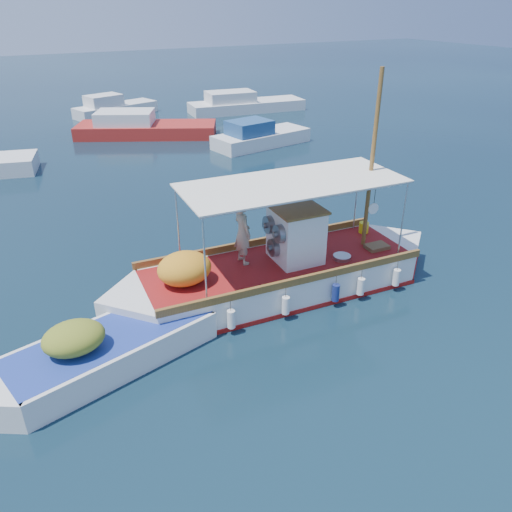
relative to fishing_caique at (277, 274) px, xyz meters
name	(u,v)px	position (x,y,z in m)	size (l,w,h in m)	color
ground	(271,291)	(-0.16, 0.08, -0.58)	(160.00, 160.00, 0.00)	black
fishing_caique	(277,274)	(0.00, 0.00, 0.00)	(10.66, 3.47, 6.52)	white
dinghy	(110,350)	(-5.25, -0.99, -0.23)	(6.61, 3.09, 1.67)	white
bg_boat_n	(142,129)	(1.98, 20.69, -0.08)	(9.10, 6.37, 1.80)	#A8221C
bg_boat_ne	(259,138)	(7.48, 15.08, -0.08)	(6.30, 3.20, 1.80)	silver
bg_boat_e	(243,105)	(11.25, 24.67, -0.08)	(9.22, 3.55, 1.80)	silver
bg_boat_far_n	(114,109)	(1.91, 27.99, -0.08)	(6.53, 3.72, 1.80)	silver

